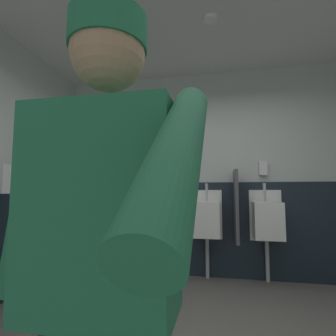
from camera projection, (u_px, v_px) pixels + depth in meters
wall_back at (205, 172)px, 3.63m from camera, size 4.65×0.12×2.82m
wainscot_band_back at (206, 229)px, 3.48m from camera, size 4.05×0.03×1.25m
downlight_far at (210, 19)px, 2.50m from camera, size 0.14×0.14×0.03m
urinal_left at (207, 219)px, 3.35m from camera, size 0.40×0.34×1.24m
urinal_middle at (267, 220)px, 3.20m from camera, size 0.40×0.34×1.24m
privacy_divider_panel at (236, 206)px, 3.22m from camera, size 0.04×0.40×0.90m
person at (102, 247)px, 0.72m from camera, size 0.63×0.60×1.66m
trash_bin at (47, 268)px, 2.80m from camera, size 0.39×0.39×0.59m
soap_dispenser at (263, 168)px, 3.38m from camera, size 0.10×0.07×0.18m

